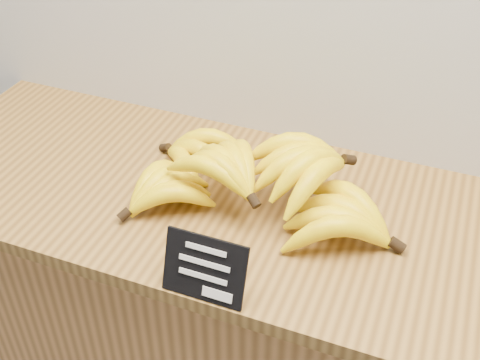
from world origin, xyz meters
TOP-DOWN VIEW (x-y plane):
  - counter at (0.19, 2.75)m, footprint 1.35×0.50m
  - counter_top at (0.19, 2.75)m, footprint 1.47×0.54m
  - chalkboard_sign at (0.20, 2.50)m, footprint 0.14×0.04m
  - banana_pile at (0.20, 2.74)m, footprint 0.58×0.37m

SIDE VIEW (x-z plane):
  - counter at x=0.19m, z-range 0.00..0.90m
  - counter_top at x=0.19m, z-range 0.90..0.93m
  - chalkboard_sign at x=0.20m, z-range 0.93..1.04m
  - banana_pile at x=0.20m, z-range 0.92..1.05m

